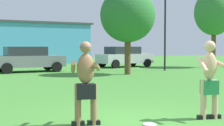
{
  "coord_description": "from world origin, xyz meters",
  "views": [
    {
      "loc": [
        -3.53,
        -5.85,
        1.58
      ],
      "look_at": [
        0.38,
        1.5,
        1.16
      ],
      "focal_mm": 52.87,
      "sensor_mm": 36.0,
      "label": 1
    }
  ],
  "objects_px": {
    "frisbee": "(150,125)",
    "lamp_post": "(165,21)",
    "car_gray_far_end": "(28,59)",
    "tree_left_field": "(214,13)",
    "player_in_green": "(210,78)",
    "player_with_cap": "(86,79)",
    "tree_behind_players": "(128,15)",
    "car_silver_mid_lot": "(124,56)"
  },
  "relations": [
    {
      "from": "frisbee",
      "to": "tree_left_field",
      "type": "distance_m",
      "value": 20.38
    },
    {
      "from": "car_silver_mid_lot",
      "to": "car_gray_far_end",
      "type": "xyz_separation_m",
      "value": [
        -7.79,
        -1.45,
        0.0
      ]
    },
    {
      "from": "tree_behind_players",
      "to": "car_silver_mid_lot",
      "type": "bearing_deg",
      "value": 61.49
    },
    {
      "from": "frisbee",
      "to": "lamp_post",
      "type": "xyz_separation_m",
      "value": [
        9.56,
        12.15,
        3.27
      ]
    },
    {
      "from": "player_in_green",
      "to": "car_silver_mid_lot",
      "type": "distance_m",
      "value": 18.4
    },
    {
      "from": "tree_left_field",
      "to": "player_with_cap",
      "type": "bearing_deg",
      "value": -141.96
    },
    {
      "from": "player_in_green",
      "to": "player_with_cap",
      "type": "bearing_deg",
      "value": 164.17
    },
    {
      "from": "car_gray_far_end",
      "to": "tree_left_field",
      "type": "xyz_separation_m",
      "value": [
        13.7,
        -1.98,
        3.33
      ]
    },
    {
      "from": "player_in_green",
      "to": "lamp_post",
      "type": "bearing_deg",
      "value": 56.65
    },
    {
      "from": "car_gray_far_end",
      "to": "frisbee",
      "type": "bearing_deg",
      "value": -94.75
    },
    {
      "from": "car_silver_mid_lot",
      "to": "car_gray_far_end",
      "type": "bearing_deg",
      "value": -169.44
    },
    {
      "from": "player_with_cap",
      "to": "frisbee",
      "type": "height_order",
      "value": "player_with_cap"
    },
    {
      "from": "tree_left_field",
      "to": "frisbee",
      "type": "bearing_deg",
      "value": -138.6
    },
    {
      "from": "car_gray_far_end",
      "to": "tree_left_field",
      "type": "relative_size",
      "value": 0.73
    },
    {
      "from": "lamp_post",
      "to": "tree_left_field",
      "type": "relative_size",
      "value": 0.89
    },
    {
      "from": "lamp_post",
      "to": "tree_left_field",
      "type": "xyz_separation_m",
      "value": [
        5.4,
        1.05,
        0.88
      ]
    },
    {
      "from": "tree_left_field",
      "to": "car_gray_far_end",
      "type": "bearing_deg",
      "value": 171.78
    },
    {
      "from": "lamp_post",
      "to": "tree_behind_players",
      "type": "height_order",
      "value": "lamp_post"
    },
    {
      "from": "car_gray_far_end",
      "to": "tree_behind_players",
      "type": "bearing_deg",
      "value": -44.68
    },
    {
      "from": "player_with_cap",
      "to": "car_gray_far_end",
      "type": "xyz_separation_m",
      "value": [
        2.39,
        14.57,
        -0.1
      ]
    },
    {
      "from": "car_silver_mid_lot",
      "to": "car_gray_far_end",
      "type": "relative_size",
      "value": 1.04
    },
    {
      "from": "player_in_green",
      "to": "car_gray_far_end",
      "type": "relative_size",
      "value": 0.4
    },
    {
      "from": "tree_behind_players",
      "to": "player_with_cap",
      "type": "bearing_deg",
      "value": -124.62
    },
    {
      "from": "player_in_green",
      "to": "car_gray_far_end",
      "type": "height_order",
      "value": "player_in_green"
    },
    {
      "from": "frisbee",
      "to": "player_in_green",
      "type": "bearing_deg",
      "value": -5.33
    },
    {
      "from": "player_with_cap",
      "to": "tree_behind_players",
      "type": "relative_size",
      "value": 0.35
    },
    {
      "from": "player_in_green",
      "to": "tree_left_field",
      "type": "height_order",
      "value": "tree_left_field"
    },
    {
      "from": "player_in_green",
      "to": "tree_behind_players",
      "type": "xyz_separation_m",
      "value": [
        4.35,
        10.8,
        2.44
      ]
    },
    {
      "from": "player_in_green",
      "to": "car_silver_mid_lot",
      "type": "relative_size",
      "value": 0.38
    },
    {
      "from": "car_silver_mid_lot",
      "to": "tree_left_field",
      "type": "distance_m",
      "value": 7.6
    },
    {
      "from": "lamp_post",
      "to": "tree_behind_players",
      "type": "relative_size",
      "value": 1.08
    },
    {
      "from": "car_silver_mid_lot",
      "to": "tree_behind_players",
      "type": "distance_m",
      "value": 7.23
    },
    {
      "from": "car_gray_far_end",
      "to": "tree_left_field",
      "type": "bearing_deg",
      "value": -8.22
    },
    {
      "from": "player_with_cap",
      "to": "car_silver_mid_lot",
      "type": "xyz_separation_m",
      "value": [
        10.19,
        16.03,
        -0.1
      ]
    },
    {
      "from": "lamp_post",
      "to": "car_gray_far_end",
      "type": "bearing_deg",
      "value": 159.96
    },
    {
      "from": "frisbee",
      "to": "car_gray_far_end",
      "type": "height_order",
      "value": "car_gray_far_end"
    },
    {
      "from": "player_in_green",
      "to": "lamp_post",
      "type": "distance_m",
      "value": 14.9
    },
    {
      "from": "player_with_cap",
      "to": "car_silver_mid_lot",
      "type": "relative_size",
      "value": 0.38
    },
    {
      "from": "player_in_green",
      "to": "frisbee",
      "type": "distance_m",
      "value": 1.72
    },
    {
      "from": "player_in_green",
      "to": "frisbee",
      "type": "height_order",
      "value": "player_in_green"
    },
    {
      "from": "player_with_cap",
      "to": "player_in_green",
      "type": "xyz_separation_m",
      "value": [
        2.6,
        -0.74,
        -0.03
      ]
    },
    {
      "from": "tree_left_field",
      "to": "tree_behind_players",
      "type": "relative_size",
      "value": 1.21
    }
  ]
}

